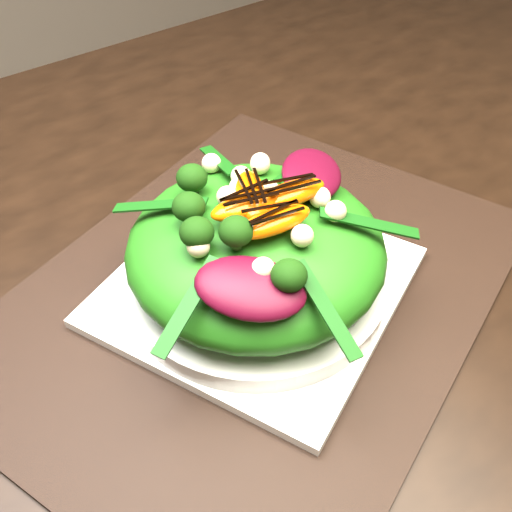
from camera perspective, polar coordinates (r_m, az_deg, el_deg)
floor at (r=1.25m, az=5.04°, el=-21.65°), size 4.00×4.00×0.01m
dining_table at (r=0.66m, az=8.94°, el=5.72°), size 1.60×0.90×0.75m
placemat at (r=0.52m, az=-0.00°, el=-3.33°), size 0.55×0.49×0.00m
plate_base at (r=0.52m, az=-0.00°, el=-2.86°), size 0.30×0.30×0.01m
salad_bowl at (r=0.51m, az=-0.00°, el=-1.89°), size 0.29×0.29×0.02m
lettuce_mound at (r=0.48m, az=-0.00°, el=0.80°), size 0.21×0.21×0.07m
radicchio_leaf at (r=0.50m, az=5.33°, el=7.82°), size 0.09×0.09×0.02m
orange_segment at (r=0.46m, az=-1.76°, el=5.60°), size 0.06×0.05×0.02m
broccoli_floret at (r=0.45m, az=-8.21°, el=4.46°), size 0.04×0.04×0.04m
macadamia_nut at (r=0.45m, az=4.39°, el=4.23°), size 0.02×0.02×0.02m
balsamic_drizzle at (r=0.46m, az=-1.78°, el=6.44°), size 0.04×0.02×0.00m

